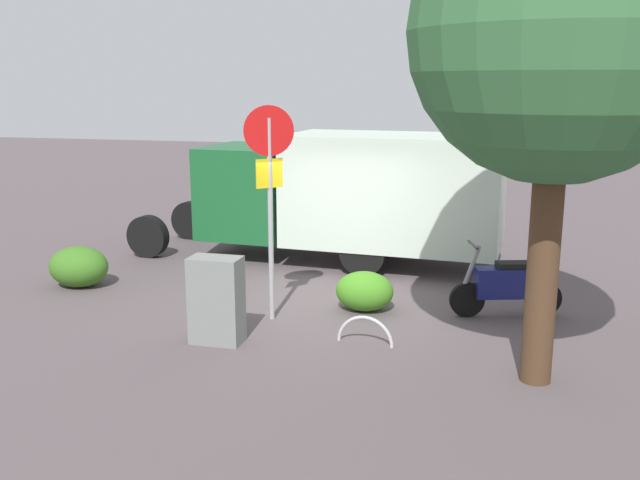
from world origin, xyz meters
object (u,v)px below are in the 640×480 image
Objects in this scene: bike_rack_hoop at (365,344)px; stop_sign at (270,179)px; utility_cabinet at (216,300)px; box_truck_near at (346,189)px; motorcycle at (509,285)px; street_tree at (560,34)px.

stop_sign is at bearing -23.36° from bike_rack_hoop.
stop_sign is 2.65× the size of utility_cabinet.
motorcycle is at bearing 142.91° from box_truck_near.
motorcycle is 4.15m from stop_sign.
box_truck_near is 6.21× the size of utility_cabinet.
stop_sign reaches higher than box_truck_near.
stop_sign reaches higher than motorcycle.
stop_sign is at bearing -19.66° from street_tree.
utility_cabinet is (0.79, 5.05, -0.89)m from box_truck_near.
utility_cabinet reaches higher than bike_rack_hoop.
box_truck_near is at bearing -57.56° from motorcycle.
box_truck_near is 6.96m from street_tree.
utility_cabinet is at bearing 12.11° from bike_rack_hoop.
motorcycle is at bearing -151.15° from utility_cabinet.
box_truck_near reaches higher than motorcycle.
stop_sign is at bearing -0.26° from motorcycle.
motorcycle is 4.47m from street_tree.
utility_cabinet reaches higher than motorcycle.
stop_sign is 2.86m from bike_rack_hoop.
motorcycle is 0.29× the size of street_tree.
street_tree is 5.68m from utility_cabinet.
bike_rack_hoop is at bearing 109.24° from box_truck_near.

